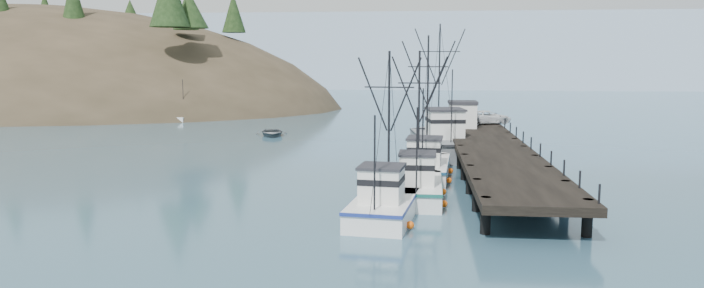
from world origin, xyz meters
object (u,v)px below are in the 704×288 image
object	(u,v)px
work_vessel	(441,141)
trawler_mid	(386,203)
pier	(492,149)
pier_shed	(462,114)
trawler_far	(426,166)
pickup_truck	(487,117)
motorboat	(272,136)
trawler_near	(417,186)

from	to	relation	value
work_vessel	trawler_mid	bearing A→B (deg)	-99.18
pier	trawler_mid	world-z (taller)	trawler_mid
pier_shed	trawler_mid	bearing A→B (deg)	-101.93
trawler_far	work_vessel	xyz separation A→B (m)	(1.59, 12.09, 0.41)
pier	pickup_truck	distance (m)	17.96
pier	motorboat	size ratio (longest dim) A/B	8.22
trawler_near	pickup_truck	xyz separation A→B (m)	(7.67, 29.73, 1.93)
trawler_near	pier_shed	xyz separation A→B (m)	(4.67, 25.80, 2.60)
trawler_near	trawler_mid	distance (m)	5.40
pickup_truck	pier	bearing A→B (deg)	154.26
trawler_near	trawler_mid	bearing A→B (deg)	-110.04
pier_shed	pickup_truck	xyz separation A→B (m)	(3.00, 3.92, -0.67)
pickup_truck	motorboat	bearing A→B (deg)	62.62
pickup_truck	work_vessel	bearing A→B (deg)	129.40
trawler_near	motorboat	size ratio (longest dim) A/B	1.88
trawler_mid	pickup_truck	bearing A→B (deg)	74.70
trawler_far	work_vessel	size ratio (longest dim) A/B	0.73
trawler_far	pier_shed	bearing A→B (deg)	77.17
pier	pier_shed	distance (m)	14.13
pickup_truck	trawler_near	bearing A→B (deg)	144.59
trawler_far	pickup_truck	distance (m)	22.84
work_vessel	pickup_truck	xyz separation A→B (m)	(5.44, 9.56, 1.52)
pier	trawler_near	bearing A→B (deg)	-117.48
pickup_truck	motorboat	world-z (taller)	pickup_truck
work_vessel	motorboat	distance (m)	23.30
motorboat	work_vessel	bearing A→B (deg)	-46.54
trawler_mid	pier_shed	bearing A→B (deg)	78.07
trawler_mid	trawler_far	size ratio (longest dim) A/B	0.88
pier	trawler_far	bearing A→B (deg)	-145.64
pickup_truck	motorboat	distance (m)	25.44
motorboat	trawler_mid	bearing A→B (deg)	-81.81
trawler_far	work_vessel	world-z (taller)	work_vessel
pier_shed	pickup_truck	bearing A→B (deg)	52.58
trawler_mid	trawler_far	bearing A→B (deg)	79.30
trawler_near	work_vessel	distance (m)	20.29
pier	pickup_truck	world-z (taller)	pickup_truck
trawler_near	pickup_truck	world-z (taller)	trawler_near
trawler_mid	trawler_far	world-z (taller)	trawler_far
trawler_near	pickup_truck	distance (m)	30.76
pier	pier_shed	bearing A→B (deg)	96.14
pier_shed	pier	bearing A→B (deg)	-83.86
work_vessel	pier_shed	world-z (taller)	work_vessel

